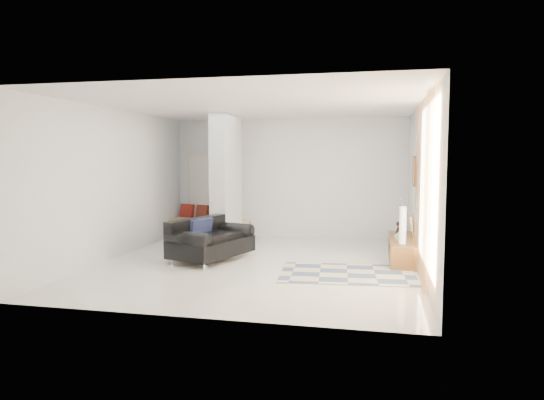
# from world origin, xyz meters

# --- Properties ---
(floor) EXTENTS (6.00, 6.00, 0.00)m
(floor) POSITION_xyz_m (0.00, 0.00, 0.00)
(floor) COLOR silver
(floor) RESTS_ON ground
(ceiling) EXTENTS (6.00, 6.00, 0.00)m
(ceiling) POSITION_xyz_m (0.00, 0.00, 2.80)
(ceiling) COLOR white
(ceiling) RESTS_ON wall_back
(wall_back) EXTENTS (6.00, 0.00, 6.00)m
(wall_back) POSITION_xyz_m (0.00, 3.00, 1.40)
(wall_back) COLOR silver
(wall_back) RESTS_ON ground
(wall_front) EXTENTS (6.00, 0.00, 6.00)m
(wall_front) POSITION_xyz_m (0.00, -3.00, 1.40)
(wall_front) COLOR silver
(wall_front) RESTS_ON ground
(wall_left) EXTENTS (0.00, 6.00, 6.00)m
(wall_left) POSITION_xyz_m (-2.75, 0.00, 1.40)
(wall_left) COLOR silver
(wall_left) RESTS_ON ground
(wall_right) EXTENTS (0.00, 6.00, 6.00)m
(wall_right) POSITION_xyz_m (2.75, 0.00, 1.40)
(wall_right) COLOR silver
(wall_right) RESTS_ON ground
(partition_column) EXTENTS (0.35, 1.20, 2.80)m
(partition_column) POSITION_xyz_m (-1.10, 1.60, 1.40)
(partition_column) COLOR #AEB4B6
(partition_column) RESTS_ON floor
(hallway_door) EXTENTS (0.85, 0.06, 2.04)m
(hallway_door) POSITION_xyz_m (-2.10, 2.96, 1.02)
(hallway_door) COLOR beige
(hallway_door) RESTS_ON floor
(curtain) EXTENTS (0.00, 2.55, 2.55)m
(curtain) POSITION_xyz_m (2.67, -1.15, 1.45)
(curtain) COLOR #FF9C43
(curtain) RESTS_ON wall_right
(wall_art) EXTENTS (0.04, 0.45, 0.55)m
(wall_art) POSITION_xyz_m (2.72, 0.90, 1.65)
(wall_art) COLOR #37210F
(wall_art) RESTS_ON wall_right
(media_console) EXTENTS (0.45, 1.89, 0.80)m
(media_console) POSITION_xyz_m (2.52, 0.90, 0.20)
(media_console) COLOR brown
(media_console) RESTS_ON floor
(loveseat) EXTENTS (1.39, 1.78, 0.76)m
(loveseat) POSITION_xyz_m (-0.99, 0.17, 0.36)
(loveseat) COLOR silver
(loveseat) RESTS_ON floor
(daybed) EXTENTS (2.14, 1.33, 0.77)m
(daybed) POSITION_xyz_m (-1.92, 2.48, 0.41)
(daybed) COLOR black
(daybed) RESTS_ON floor
(area_rug) EXTENTS (2.28, 1.62, 0.01)m
(area_rug) POSITION_xyz_m (1.60, -0.42, 0.01)
(area_rug) COLOR beige
(area_rug) RESTS_ON floor
(cylinder_lamp) EXTENTS (0.12, 0.12, 0.65)m
(cylinder_lamp) POSITION_xyz_m (2.50, 0.35, 0.72)
(cylinder_lamp) COLOR silver
(cylinder_lamp) RESTS_ON media_console
(bronze_figurine) EXTENTS (0.12, 0.12, 0.23)m
(bronze_figurine) POSITION_xyz_m (2.47, 1.49, 0.51)
(bronze_figurine) COLOR black
(bronze_figurine) RESTS_ON media_console
(vase) EXTENTS (0.21, 0.21, 0.21)m
(vase) POSITION_xyz_m (2.47, 0.60, 0.51)
(vase) COLOR silver
(vase) RESTS_ON media_console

